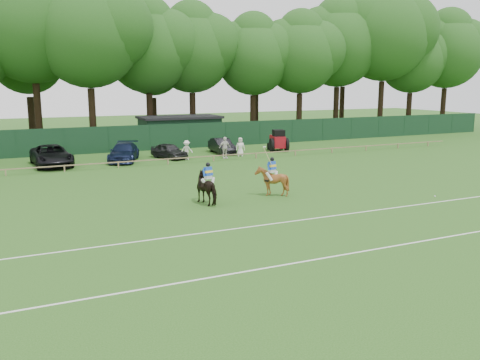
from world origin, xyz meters
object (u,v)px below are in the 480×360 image
hatch_grey (169,151)px  polo_ball (435,196)px  estate_black (222,146)px  tractor (278,141)px  horse_dark (208,188)px  sedan_navy (124,152)px  spectator_left (187,150)px  utility_shed (180,130)px  suv_black (52,156)px  horse_chestnut (272,181)px  spectator_right (240,147)px  spectator_mid (225,148)px

hatch_grey → polo_ball: (9.60, -21.08, -0.62)m
hatch_grey → estate_black: size_ratio=0.93×
hatch_grey → tractor: 10.99m
horse_dark → sedan_navy: horse_dark is taller
horse_dark → estate_black: 19.98m
spectator_left → polo_ball: 21.48m
horse_dark → utility_shed: size_ratio=0.25×
suv_black → polo_ball: size_ratio=66.17×
suv_black → utility_shed: utility_shed is taller
estate_black → horse_chestnut: bearing=-99.8°
spectator_right → utility_shed: bearing=122.8°
horse_chestnut → sedan_navy: bearing=-86.7°
horse_chestnut → spectator_right: bearing=-121.8°
horse_dark → suv_black: 18.35m
estate_black → spectator_mid: bearing=-104.7°
horse_dark → hatch_grey: bearing=-113.5°
polo_ball → utility_shed: size_ratio=0.01×
sedan_navy → utility_shed: 11.83m
utility_shed → sedan_navy: bearing=-131.7°
horse_chestnut → utility_shed: bearing=-109.7°
sedan_navy → spectator_right: spectator_right is taller
polo_ball → hatch_grey: bearing=114.5°
spectator_left → tractor: size_ratio=0.60×
utility_shed → spectator_right: bearing=-77.4°
spectator_mid → tractor: bearing=13.3°
suv_black → utility_shed: bearing=29.3°
horse_dark → tractor: (13.97, 17.26, 0.10)m
sedan_navy → estate_black: (9.39, 1.03, -0.06)m
suv_black → spectator_left: 10.93m
utility_shed → polo_ball: bearing=-79.3°
sedan_navy → spectator_mid: (8.32, -2.15, 0.19)m
horse_dark → horse_chestnut: horse_dark is taller
horse_chestnut → hatch_grey: size_ratio=0.45×
hatch_grey → utility_shed: utility_shed is taller
estate_black → suv_black: bearing=-172.3°
spectator_left → tractor: bearing=9.3°
tractor → spectator_left: bearing=-156.5°
hatch_grey → spectator_mid: spectator_mid is taller
estate_black → tractor: bearing=-5.0°
suv_black → polo_ball: 28.62m
hatch_grey → estate_black: bearing=-8.2°
horse_chestnut → spectator_mid: bearing=-116.0°
horse_chestnut → suv_black: (-10.80, 16.82, -0.05)m
estate_black → spectator_mid: size_ratio=2.23×
sedan_navy → spectator_left: (5.09, -1.41, 0.07)m
hatch_grey → spectator_left: spectator_left is taller
spectator_right → polo_ball: bearing=-60.1°
sedan_navy → polo_ball: 25.11m
horse_dark → horse_chestnut: size_ratio=1.19×
horse_dark → sedan_navy: 17.11m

